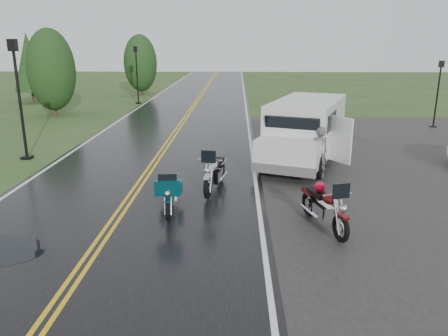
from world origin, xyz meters
name	(u,v)px	position (x,y,z in m)	size (l,w,h in m)	color
ground	(111,227)	(0.00, 0.00, 0.00)	(120.00, 120.00, 0.00)	#2D471E
road	(170,140)	(0.00, 10.00, 0.02)	(8.00, 100.00, 0.04)	black
motorcycle_red	(342,217)	(5.56, -0.82, 0.68)	(0.84, 2.31, 1.36)	#50090B
motorcycle_teal	(168,200)	(1.42, 0.28, 0.62)	(0.76, 2.10, 1.24)	#053039
motorcycle_silver	(208,178)	(2.33, 1.98, 0.71)	(0.87, 2.39, 1.41)	#A4A7AB
van_white	(265,140)	(4.15, 4.83, 1.22)	(2.33, 6.21, 2.44)	silver
person_at_van	(319,154)	(5.92, 4.16, 0.90)	(0.66, 0.43, 1.80)	#4C4B50
lamp_post_near_left	(20,100)	(-5.25, 6.57, 2.34)	(0.40, 0.40, 4.68)	black
lamp_post_far_left	(137,75)	(-4.32, 22.82, 2.13)	(0.37, 0.37, 4.27)	black
lamp_post_far_right	(437,94)	(13.91, 13.78, 1.80)	(0.31, 0.31, 3.61)	black
tree_left_mid	(52,79)	(-8.40, 17.25, 2.29)	(2.94, 2.94, 4.59)	#1E3D19
tree_left_far	(141,69)	(-5.27, 28.60, 2.21)	(2.87, 2.87, 4.42)	#1E3D19
pine_left_far	(30,69)	(-12.56, 23.21, 2.55)	(2.44, 2.44, 5.09)	#1E3D19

